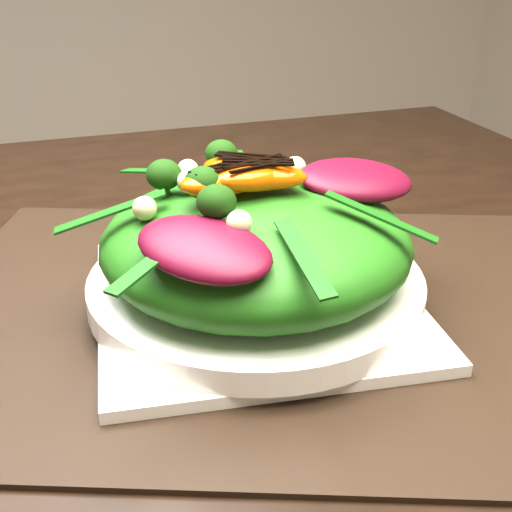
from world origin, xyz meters
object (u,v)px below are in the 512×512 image
object	(u,v)px
orange_segment	(220,172)
lettuce_mound	(256,242)
plate_base	(256,301)
salad_bowl	(256,285)
placemat	(256,308)

from	to	relation	value
orange_segment	lettuce_mound	bearing A→B (deg)	-59.36
plate_base	salad_bowl	world-z (taller)	salad_bowl
placemat	salad_bowl	distance (m)	0.02
salad_bowl	orange_segment	world-z (taller)	orange_segment
plate_base	lettuce_mound	distance (m)	0.05
placemat	plate_base	bearing A→B (deg)	-153.43
salad_bowl	lettuce_mound	world-z (taller)	lettuce_mound
salad_bowl	orange_segment	bearing A→B (deg)	120.64
plate_base	salad_bowl	bearing A→B (deg)	0.00
plate_base	orange_segment	xyz separation A→B (m)	(-0.02, 0.03, 0.10)
placemat	plate_base	world-z (taller)	plate_base
placemat	orange_segment	xyz separation A→B (m)	(-0.02, 0.03, 0.10)
lettuce_mound	orange_segment	xyz separation A→B (m)	(-0.02, 0.03, 0.05)
plate_base	orange_segment	size ratio (longest dim) A/B	3.36
salad_bowl	orange_segment	xyz separation A→B (m)	(-0.02, 0.03, 0.08)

